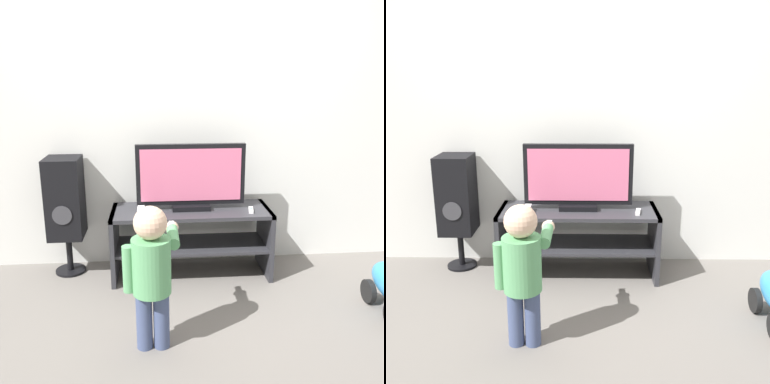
# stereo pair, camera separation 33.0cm
# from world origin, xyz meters

# --- Properties ---
(ground_plane) EXTENTS (16.00, 16.00, 0.00)m
(ground_plane) POSITION_xyz_m (0.00, 0.00, 0.00)
(ground_plane) COLOR slate
(wall_back) EXTENTS (10.00, 0.06, 2.60)m
(wall_back) POSITION_xyz_m (0.00, 0.56, 1.30)
(wall_back) COLOR silver
(wall_back) RESTS_ON ground_plane
(tv_stand) EXTENTS (1.29, 0.48, 0.57)m
(tv_stand) POSITION_xyz_m (0.00, 0.24, 0.38)
(tv_stand) COLOR #2D2D33
(tv_stand) RESTS_ON ground_plane
(television) EXTENTS (0.87, 0.20, 0.53)m
(television) POSITION_xyz_m (0.00, 0.26, 0.83)
(television) COLOR black
(television) RESTS_ON tv_stand
(game_console) EXTENTS (0.05, 0.16, 0.05)m
(game_console) POSITION_xyz_m (-0.40, 0.14, 0.59)
(game_console) COLOR white
(game_console) RESTS_ON tv_stand
(remote_primary) EXTENTS (0.06, 0.13, 0.03)m
(remote_primary) POSITION_xyz_m (0.47, 0.15, 0.58)
(remote_primary) COLOR white
(remote_primary) RESTS_ON tv_stand
(child) EXTENTS (0.35, 0.51, 0.91)m
(child) POSITION_xyz_m (-0.31, -0.74, 0.54)
(child) COLOR #3F4C72
(child) RESTS_ON ground_plane
(speaker_tower) EXTENTS (0.28, 0.32, 0.99)m
(speaker_tower) POSITION_xyz_m (-1.02, 0.36, 0.64)
(speaker_tower) COLOR black
(speaker_tower) RESTS_ON ground_plane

